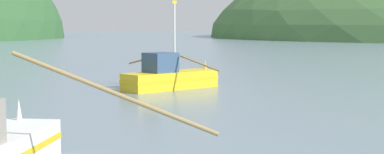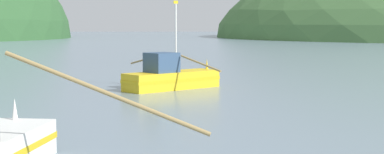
# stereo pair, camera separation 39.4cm
# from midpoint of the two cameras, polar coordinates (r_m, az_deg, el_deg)

# --- Properties ---
(fishing_boat_yellow) EXTENTS (6.59, 7.42, 5.77)m
(fishing_boat_yellow) POSITION_cam_midpoint_polar(r_m,az_deg,el_deg) (38.32, -2.55, 0.01)
(fishing_boat_yellow) COLOR gold
(fishing_boat_yellow) RESTS_ON ground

